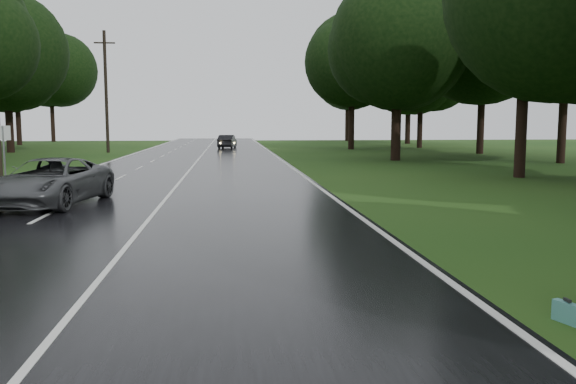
# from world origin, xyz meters

# --- Properties ---
(ground) EXTENTS (160.00, 160.00, 0.00)m
(ground) POSITION_xyz_m (0.00, 0.00, 0.00)
(ground) COLOR #244614
(ground) RESTS_ON ground
(road) EXTENTS (12.00, 140.00, 0.04)m
(road) POSITION_xyz_m (0.00, 20.00, 0.02)
(road) COLOR black
(road) RESTS_ON ground
(lane_center) EXTENTS (0.12, 140.00, 0.01)m
(lane_center) POSITION_xyz_m (0.00, 20.00, 0.04)
(lane_center) COLOR silver
(lane_center) RESTS_ON road
(grey_car) EXTENTS (3.33, 5.69, 1.49)m
(grey_car) POSITION_xyz_m (-3.50, 10.48, 0.78)
(grey_car) COLOR #46484B
(grey_car) RESTS_ON road
(far_car) EXTENTS (2.00, 4.30, 1.36)m
(far_car) POSITION_xyz_m (2.00, 51.74, 0.72)
(far_car) COLOR black
(far_car) RESTS_ON road
(suitcase) EXTENTS (0.24, 0.41, 0.28)m
(suitcase) POSITION_xyz_m (6.65, -1.78, 0.14)
(suitcase) COLOR teal
(suitcase) RESTS_ON ground
(utility_pole_mid) EXTENTS (1.80, 0.28, 10.20)m
(utility_pole_mid) POSITION_xyz_m (-8.50, 19.83, 0.00)
(utility_pole_mid) COLOR black
(utility_pole_mid) RESTS_ON ground
(utility_pole_far) EXTENTS (1.80, 0.28, 10.58)m
(utility_pole_far) POSITION_xyz_m (-8.50, 45.03, 0.00)
(utility_pole_far) COLOR black
(utility_pole_far) RESTS_ON ground
(road_sign_b) EXTENTS (0.61, 0.10, 2.53)m
(road_sign_b) POSITION_xyz_m (-7.20, 16.91, 0.00)
(road_sign_b) COLOR white
(road_sign_b) RESTS_ON ground
(tree_left_f) EXTENTS (9.48, 9.48, 14.81)m
(tree_left_f) POSITION_xyz_m (-17.12, 45.97, 0.00)
(tree_left_f) COLOR black
(tree_left_f) RESTS_ON ground
(tree_right_d) EXTENTS (9.20, 9.20, 14.37)m
(tree_right_d) POSITION_xyz_m (16.21, 18.49, 0.00)
(tree_right_d) COLOR black
(tree_right_d) RESTS_ON ground
(tree_right_e) EXTENTS (9.02, 9.02, 14.09)m
(tree_right_e) POSITION_xyz_m (13.85, 31.88, 0.00)
(tree_right_e) COLOR black
(tree_right_e) RESTS_ON ground
(tree_right_f) EXTENTS (9.96, 9.96, 15.56)m
(tree_right_f) POSITION_xyz_m (14.25, 49.22, 0.00)
(tree_right_f) COLOR black
(tree_right_f) RESTS_ON ground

